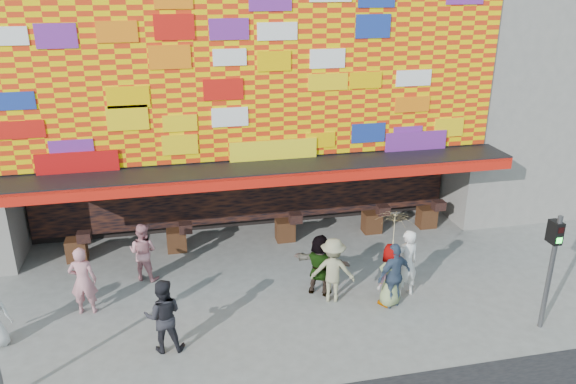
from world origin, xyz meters
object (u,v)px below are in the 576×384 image
(signal_right, at_px, (552,260))
(ped_f, at_px, (320,265))
(ped_g, at_px, (391,275))
(ped_e, at_px, (394,275))
(parasol, at_px, (394,230))
(ped_i, at_px, (143,252))
(ped_h, at_px, (406,263))
(ped_c, at_px, (163,316))
(ped_d, at_px, (333,270))
(ped_b, at_px, (83,281))

(signal_right, relative_size, ped_f, 1.74)
(signal_right, distance_m, ped_g, 3.88)
(ped_g, bearing_deg, signal_right, 116.45)
(ped_f, height_order, ped_g, ped_g)
(ped_e, distance_m, parasol, 1.26)
(ped_e, bearing_deg, ped_i, -44.64)
(ped_h, bearing_deg, ped_g, 19.21)
(signal_right, distance_m, ped_i, 10.70)
(ped_f, distance_m, parasol, 2.30)
(signal_right, height_order, ped_h, signal_right)
(ped_c, bearing_deg, ped_d, -159.62)
(signal_right, height_order, parasol, signal_right)
(signal_right, height_order, ped_e, signal_right)
(ped_h, bearing_deg, ped_b, -17.28)
(ped_c, xyz_separation_m, ped_h, (6.38, 1.05, 0.06))
(signal_right, distance_m, ped_h, 3.56)
(ped_g, xyz_separation_m, ped_i, (-6.35, 2.74, -0.01))
(ped_c, xyz_separation_m, ped_e, (5.87, 0.62, -0.00))
(ped_i, bearing_deg, signal_right, -178.79)
(ped_b, distance_m, ped_i, 2.06)
(ped_f, distance_m, ped_g, 1.91)
(ped_i, bearing_deg, ped_e, -177.63)
(ped_b, height_order, ped_f, ped_b)
(ped_f, height_order, ped_i, ped_f)
(ped_c, bearing_deg, ped_i, -76.47)
(signal_right, distance_m, ped_b, 11.54)
(ped_b, distance_m, parasol, 7.99)
(ped_g, bearing_deg, ped_e, 80.57)
(ped_c, bearing_deg, ped_g, -168.18)
(ped_e, relative_size, ped_f, 1.05)
(ped_h, bearing_deg, ped_e, 29.08)
(ped_e, xyz_separation_m, ped_g, (-0.05, 0.10, -0.04))
(ped_c, xyz_separation_m, ped_g, (5.82, 0.72, -0.04))
(ped_h, bearing_deg, ped_i, -30.06)
(ped_b, relative_size, ped_f, 1.08)
(ped_e, xyz_separation_m, ped_h, (0.51, 0.43, 0.06))
(ped_d, xyz_separation_m, ped_e, (1.47, -0.61, 0.01))
(ped_d, relative_size, ped_g, 1.04)
(signal_right, height_order, ped_g, signal_right)
(ped_e, bearing_deg, parasol, -84.94)
(ped_d, distance_m, ped_f, 0.48)
(ped_b, height_order, ped_c, ped_b)
(signal_right, bearing_deg, parasol, 151.63)
(signal_right, height_order, ped_i, signal_right)
(ped_b, height_order, ped_d, ped_b)
(ped_f, height_order, parasol, parasol)
(signal_right, distance_m, ped_c, 9.23)
(ped_g, height_order, parasol, parasol)
(ped_c, distance_m, ped_d, 4.57)
(signal_right, relative_size, ped_g, 1.73)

